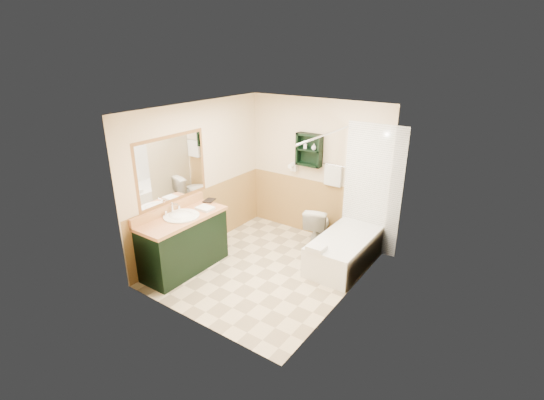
{
  "coord_description": "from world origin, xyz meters",
  "views": [
    {
      "loc": [
        3.08,
        -4.22,
        3.17
      ],
      "look_at": [
        -0.01,
        0.2,
        1.06
      ],
      "focal_mm": 26.0,
      "sensor_mm": 36.0,
      "label": 1
    }
  ],
  "objects_px": {
    "soap_bottle_a": "(305,147)",
    "bathtub": "(346,249)",
    "vanity_book": "(205,194)",
    "vanity": "(184,243)",
    "toilet": "(318,225)",
    "wall_shelf": "(309,150)",
    "soap_bottle_b": "(314,147)",
    "hair_dryer": "(294,167)"
  },
  "relations": [
    {
      "from": "soap_bottle_a",
      "to": "wall_shelf",
      "type": "bearing_deg",
      "value": 4.06
    },
    {
      "from": "toilet",
      "to": "vanity_book",
      "type": "xyz_separation_m",
      "value": [
        -1.4,
        -1.21,
        0.63
      ]
    },
    {
      "from": "wall_shelf",
      "to": "soap_bottle_b",
      "type": "height_order",
      "value": "wall_shelf"
    },
    {
      "from": "soap_bottle_b",
      "to": "soap_bottle_a",
      "type": "bearing_deg",
      "value": 180.0
    },
    {
      "from": "wall_shelf",
      "to": "soap_bottle_b",
      "type": "bearing_deg",
      "value": -3.04
    },
    {
      "from": "bathtub",
      "to": "toilet",
      "type": "relative_size",
      "value": 2.19
    },
    {
      "from": "vanity_book",
      "to": "soap_bottle_b",
      "type": "relative_size",
      "value": 1.94
    },
    {
      "from": "wall_shelf",
      "to": "bathtub",
      "type": "xyz_separation_m",
      "value": [
        1.03,
        -0.56,
        -1.31
      ]
    },
    {
      "from": "vanity_book",
      "to": "bathtub",
      "type": "bearing_deg",
      "value": 7.63
    },
    {
      "from": "wall_shelf",
      "to": "bathtub",
      "type": "distance_m",
      "value": 1.76
    },
    {
      "from": "wall_shelf",
      "to": "hair_dryer",
      "type": "distance_m",
      "value": 0.46
    },
    {
      "from": "toilet",
      "to": "soap_bottle_a",
      "type": "relative_size",
      "value": 5.98
    },
    {
      "from": "vanity",
      "to": "vanity_book",
      "type": "relative_size",
      "value": 6.64
    },
    {
      "from": "wall_shelf",
      "to": "toilet",
      "type": "bearing_deg",
      "value": -33.04
    },
    {
      "from": "wall_shelf",
      "to": "hair_dryer",
      "type": "bearing_deg",
      "value": 175.24
    },
    {
      "from": "wall_shelf",
      "to": "toilet",
      "type": "xyz_separation_m",
      "value": [
        0.34,
        -0.22,
        -1.21
      ]
    },
    {
      "from": "hair_dryer",
      "to": "vanity",
      "type": "distance_m",
      "value": 2.33
    },
    {
      "from": "hair_dryer",
      "to": "vanity",
      "type": "relative_size",
      "value": 0.18
    },
    {
      "from": "soap_bottle_a",
      "to": "soap_bottle_b",
      "type": "bearing_deg",
      "value": 0.0
    },
    {
      "from": "vanity",
      "to": "toilet",
      "type": "distance_m",
      "value": 2.25
    },
    {
      "from": "vanity",
      "to": "soap_bottle_a",
      "type": "bearing_deg",
      "value": 68.48
    },
    {
      "from": "hair_dryer",
      "to": "vanity",
      "type": "height_order",
      "value": "hair_dryer"
    },
    {
      "from": "toilet",
      "to": "soap_bottle_a",
      "type": "height_order",
      "value": "soap_bottle_a"
    },
    {
      "from": "hair_dryer",
      "to": "vanity_book",
      "type": "height_order",
      "value": "hair_dryer"
    },
    {
      "from": "vanity_book",
      "to": "soap_bottle_b",
      "type": "height_order",
      "value": "soap_bottle_b"
    },
    {
      "from": "soap_bottle_a",
      "to": "bathtub",
      "type": "bearing_deg",
      "value": -26.86
    },
    {
      "from": "vanity",
      "to": "soap_bottle_a",
      "type": "xyz_separation_m",
      "value": [
        0.82,
        2.09,
        1.16
      ]
    },
    {
      "from": "hair_dryer",
      "to": "bathtub",
      "type": "distance_m",
      "value": 1.74
    },
    {
      "from": "soap_bottle_b",
      "to": "wall_shelf",
      "type": "bearing_deg",
      "value": 176.96
    },
    {
      "from": "soap_bottle_a",
      "to": "soap_bottle_b",
      "type": "distance_m",
      "value": 0.17
    },
    {
      "from": "toilet",
      "to": "vanity_book",
      "type": "distance_m",
      "value": 1.96
    },
    {
      "from": "wall_shelf",
      "to": "vanity_book",
      "type": "bearing_deg",
      "value": -126.4
    },
    {
      "from": "hair_dryer",
      "to": "soap_bottle_a",
      "type": "distance_m",
      "value": 0.45
    },
    {
      "from": "wall_shelf",
      "to": "soap_bottle_a",
      "type": "relative_size",
      "value": 4.81
    },
    {
      "from": "vanity",
      "to": "soap_bottle_a",
      "type": "relative_size",
      "value": 11.93
    },
    {
      "from": "soap_bottle_a",
      "to": "vanity_book",
      "type": "bearing_deg",
      "value": -124.63
    },
    {
      "from": "wall_shelf",
      "to": "toilet",
      "type": "distance_m",
      "value": 1.28
    },
    {
      "from": "bathtub",
      "to": "soap_bottle_b",
      "type": "relative_size",
      "value": 14.16
    },
    {
      "from": "bathtub",
      "to": "vanity_book",
      "type": "distance_m",
      "value": 2.38
    },
    {
      "from": "soap_bottle_a",
      "to": "soap_bottle_b",
      "type": "relative_size",
      "value": 1.08
    },
    {
      "from": "vanity",
      "to": "toilet",
      "type": "bearing_deg",
      "value": 56.53
    },
    {
      "from": "hair_dryer",
      "to": "soap_bottle_a",
      "type": "relative_size",
      "value": 2.1
    }
  ]
}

